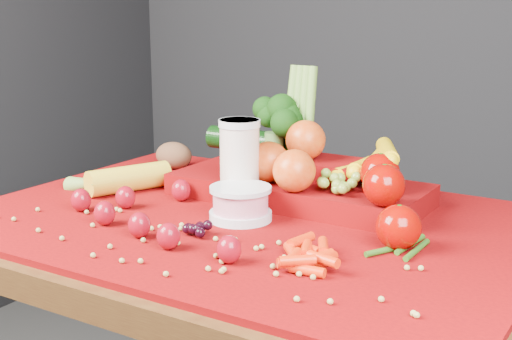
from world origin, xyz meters
The scene contains 12 objects.
table centered at (0.00, 0.00, 0.66)m, with size 1.10×0.80×0.75m.
red_cloth centered at (0.00, 0.00, 0.76)m, with size 1.05×0.75×0.01m, color #790404.
milk_glass centered at (-0.05, 0.05, 0.86)m, with size 0.08×0.08×0.18m.
yogurt_bowl centered at (-0.01, -0.02, 0.80)m, with size 0.12×0.12×0.06m.
strawberry_scatter centered at (-0.16, -0.13, 0.79)m, with size 0.48×0.28×0.05m.
dark_grape_cluster centered at (-0.03, -0.14, 0.78)m, with size 0.06×0.05×0.03m, color black, non-canonical shape.
soybean_scatter centered at (0.00, -0.20, 0.77)m, with size 0.84×0.24×0.01m, color tan, non-canonical shape.
corn_ear centered at (-0.36, -0.01, 0.78)m, with size 0.24×0.26×0.06m.
potato centered at (-0.37, 0.24, 0.79)m, with size 0.10×0.07×0.07m, color brown.
baby_carrot_pile centered at (0.22, -0.16, 0.78)m, with size 0.17×0.17×0.03m, color red, non-canonical shape.
green_bean_pile centered at (0.31, -0.01, 0.77)m, with size 0.14×0.12×0.01m, color #255313, non-canonical shape.
produce_mound centered at (0.04, 0.15, 0.82)m, with size 0.59×0.36×0.27m.
Camera 1 is at (0.69, -1.09, 1.16)m, focal length 50.00 mm.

